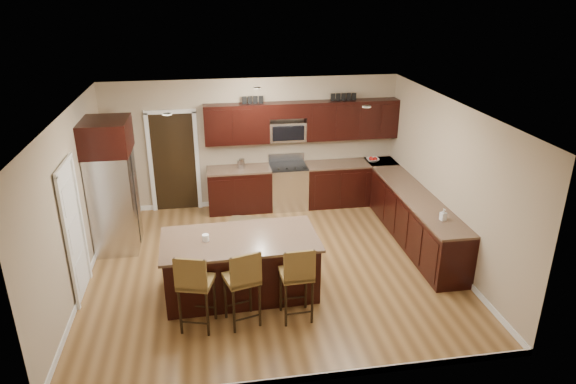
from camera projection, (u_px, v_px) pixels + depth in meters
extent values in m
plane|color=brown|center=(272.00, 267.00, 8.66)|extent=(6.00, 6.00, 0.00)
plane|color=silver|center=(270.00, 109.00, 7.64)|extent=(6.00, 6.00, 0.00)
plane|color=tan|center=(254.00, 143.00, 10.66)|extent=(6.00, 0.00, 6.00)
plane|color=tan|center=(73.00, 205.00, 7.70)|extent=(0.00, 5.50, 5.50)
plane|color=tan|center=(448.00, 182.00, 8.59)|extent=(0.00, 5.50, 5.50)
cube|color=black|center=(240.00, 190.00, 10.68)|extent=(1.30, 0.60, 0.88)
cube|color=black|center=(350.00, 184.00, 11.03)|extent=(1.94, 0.60, 0.88)
cube|color=black|center=(415.00, 220.00, 9.32)|extent=(0.60, 3.35, 0.88)
cube|color=brown|center=(239.00, 169.00, 10.50)|extent=(1.30, 0.63, 0.04)
cube|color=brown|center=(351.00, 163.00, 10.86)|extent=(1.94, 0.63, 0.04)
cube|color=brown|center=(418.00, 197.00, 9.15)|extent=(0.63, 3.35, 0.04)
cube|color=black|center=(237.00, 124.00, 10.28)|extent=(1.30, 0.33, 0.80)
cube|color=black|center=(351.00, 119.00, 10.63)|extent=(1.94, 0.33, 0.80)
cube|color=black|center=(287.00, 110.00, 10.34)|extent=(0.76, 0.33, 0.30)
cube|color=silver|center=(288.00, 187.00, 10.83)|extent=(0.76, 0.64, 0.90)
cube|color=black|center=(288.00, 166.00, 10.65)|extent=(0.76, 0.60, 0.03)
cube|color=black|center=(291.00, 192.00, 10.55)|extent=(0.65, 0.01, 0.45)
cube|color=silver|center=(286.00, 157.00, 10.86)|extent=(0.76, 0.05, 0.18)
cube|color=silver|center=(287.00, 131.00, 10.53)|extent=(0.76, 0.31, 0.40)
cube|color=black|center=(174.00, 162.00, 10.52)|extent=(0.85, 0.03, 2.06)
cube|color=white|center=(73.00, 233.00, 7.55)|extent=(0.03, 0.80, 2.04)
cube|color=black|center=(241.00, 266.00, 7.80)|extent=(2.26, 1.18, 0.88)
cube|color=brown|center=(240.00, 239.00, 7.63)|extent=(2.36, 1.28, 0.04)
cube|color=black|center=(242.00, 289.00, 7.95)|extent=(2.18, 1.09, 0.09)
cube|color=brown|center=(196.00, 282.00, 6.89)|extent=(0.54, 0.54, 0.06)
cube|color=brown|center=(190.00, 275.00, 6.62)|extent=(0.43, 0.16, 0.47)
cylinder|color=black|center=(183.00, 315.00, 6.83)|extent=(0.04, 0.04, 0.68)
cylinder|color=black|center=(212.00, 312.00, 6.89)|extent=(0.04, 0.04, 0.68)
cylinder|color=black|center=(184.00, 299.00, 7.18)|extent=(0.04, 0.04, 0.68)
cylinder|color=black|center=(211.00, 296.00, 7.23)|extent=(0.04, 0.04, 0.68)
cube|color=brown|center=(241.00, 279.00, 6.98)|extent=(0.53, 0.53, 0.06)
cube|color=brown|center=(246.00, 271.00, 6.73)|extent=(0.43, 0.15, 0.47)
cylinder|color=black|center=(230.00, 310.00, 6.92)|extent=(0.04, 0.04, 0.67)
cylinder|color=black|center=(257.00, 308.00, 6.98)|extent=(0.04, 0.04, 0.67)
cylinder|color=black|center=(228.00, 295.00, 7.27)|extent=(0.04, 0.04, 0.67)
cylinder|color=black|center=(254.00, 293.00, 7.32)|extent=(0.04, 0.04, 0.67)
cube|color=brown|center=(296.00, 274.00, 7.10)|extent=(0.45, 0.45, 0.06)
cube|color=brown|center=(300.00, 267.00, 6.83)|extent=(0.44, 0.06, 0.47)
cylinder|color=black|center=(285.00, 305.00, 7.04)|extent=(0.04, 0.04, 0.67)
cylinder|color=black|center=(312.00, 303.00, 7.09)|extent=(0.04, 0.04, 0.67)
cylinder|color=black|center=(281.00, 290.00, 7.38)|extent=(0.04, 0.04, 0.67)
cylinder|color=black|center=(307.00, 288.00, 7.43)|extent=(0.04, 0.04, 0.67)
cube|color=silver|center=(115.00, 201.00, 8.99)|extent=(0.72, 0.89, 1.79)
cube|color=black|center=(136.00, 200.00, 9.05)|extent=(0.01, 0.02, 1.70)
cylinder|color=silver|center=(136.00, 197.00, 8.94)|extent=(0.02, 0.02, 0.79)
cylinder|color=silver|center=(137.00, 193.00, 9.09)|extent=(0.02, 0.02, 0.79)
cube|color=black|center=(106.00, 136.00, 8.55)|extent=(0.78, 0.95, 0.56)
cube|color=brown|center=(253.00, 224.00, 10.18)|extent=(1.18, 0.98, 0.01)
imported|color=silver|center=(373.00, 160.00, 10.91)|extent=(0.29, 0.29, 0.07)
imported|color=#B2B2B2|center=(443.00, 215.00, 8.18)|extent=(0.10, 0.11, 0.19)
cylinder|color=silver|center=(242.00, 164.00, 10.47)|extent=(0.12, 0.12, 0.20)
cylinder|color=silver|center=(240.00, 165.00, 10.47)|extent=(0.11, 0.11, 0.17)
cylinder|color=white|center=(206.00, 238.00, 7.53)|extent=(0.10, 0.10, 0.10)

